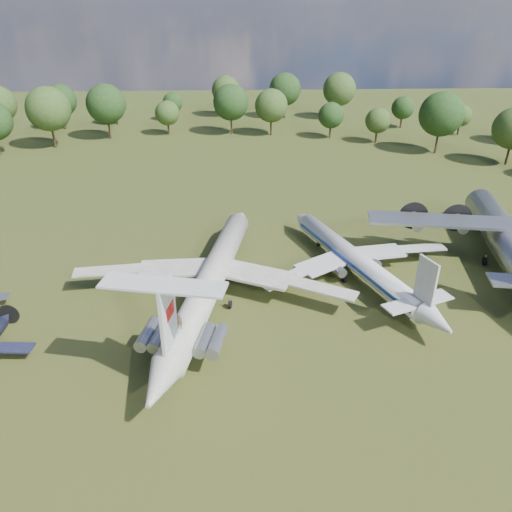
{
  "coord_description": "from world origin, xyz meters",
  "views": [
    {
      "loc": [
        2.76,
        -54.25,
        33.79
      ],
      "look_at": [
        5.06,
        0.22,
        5.0
      ],
      "focal_mm": 35.0,
      "sensor_mm": 36.0,
      "label": 1
    }
  ],
  "objects_px": {
    "il62_airliner": "(212,283)",
    "person_on_il62": "(179,321)",
    "an12_transport": "(506,245)",
    "tu104_jet": "(355,264)"
  },
  "relations": [
    {
      "from": "il62_airliner",
      "to": "person_on_il62",
      "type": "height_order",
      "value": "person_on_il62"
    },
    {
      "from": "il62_airliner",
      "to": "person_on_il62",
      "type": "xyz_separation_m",
      "value": [
        -2.57,
        -12.4,
        3.13
      ]
    },
    {
      "from": "il62_airliner",
      "to": "an12_transport",
      "type": "xyz_separation_m",
      "value": [
        40.67,
        7.72,
        0.53
      ]
    },
    {
      "from": "an12_transport",
      "to": "person_on_il62",
      "type": "bearing_deg",
      "value": -145.16
    },
    {
      "from": "il62_airliner",
      "to": "person_on_il62",
      "type": "relative_size",
      "value": 26.55
    },
    {
      "from": "tu104_jet",
      "to": "an12_transport",
      "type": "bearing_deg",
      "value": -13.3
    },
    {
      "from": "il62_airliner",
      "to": "an12_transport",
      "type": "relative_size",
      "value": 1.09
    },
    {
      "from": "tu104_jet",
      "to": "an12_transport",
      "type": "relative_size",
      "value": 0.88
    },
    {
      "from": "tu104_jet",
      "to": "person_on_il62",
      "type": "height_order",
      "value": "person_on_il62"
    },
    {
      "from": "il62_airliner",
      "to": "person_on_il62",
      "type": "bearing_deg",
      "value": -90.0
    }
  ]
}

